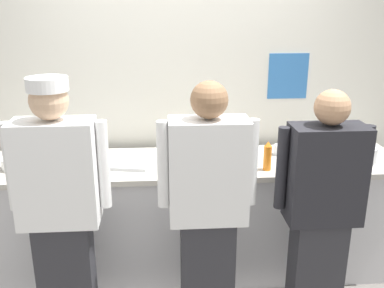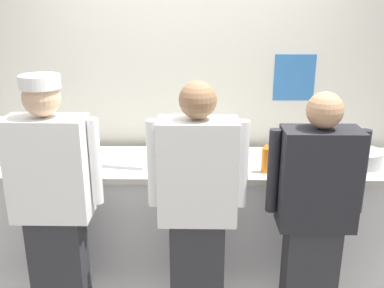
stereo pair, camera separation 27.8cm
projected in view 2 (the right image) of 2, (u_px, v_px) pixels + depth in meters
wall_back at (190, 99)px, 3.62m from camera, size 5.12×0.11×2.61m
prep_counter at (189, 216)px, 3.42m from camera, size 3.26×0.70×0.93m
chef_near_left at (53, 202)px, 2.68m from camera, size 0.61×0.24×1.69m
chef_center at (197, 208)px, 2.65m from camera, size 0.61×0.24×1.67m
chef_far_right at (314, 214)px, 2.64m from camera, size 0.59×0.24×1.61m
plate_stack_front at (204, 166)px, 3.13m from camera, size 0.20×0.20×0.05m
plate_stack_rear at (21, 157)px, 3.24m from camera, size 0.21×0.21×0.08m
mixing_bowl_steel at (360, 158)px, 3.19m from camera, size 0.32×0.32×0.11m
sheet_tray at (119, 159)px, 3.29m from camera, size 0.52×0.40×0.02m
squeeze_bottle_primary at (266, 159)px, 3.04m from camera, size 0.06×0.06×0.21m
squeeze_bottle_secondary at (173, 148)px, 3.26m from camera, size 0.05×0.05×0.21m
ramekin_green_sauce at (306, 154)px, 3.37m from camera, size 0.09×0.09×0.05m
ramekin_orange_sauce at (75, 163)px, 3.19m from camera, size 0.08×0.08×0.04m
deli_cup at (282, 152)px, 3.36m from camera, size 0.09×0.09×0.08m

